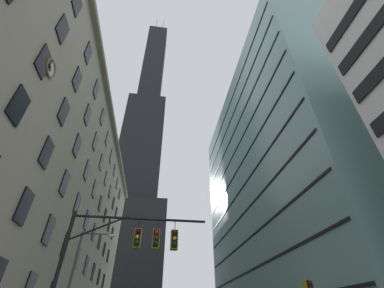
{
  "coord_description": "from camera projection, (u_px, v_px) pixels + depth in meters",
  "views": [
    {
      "loc": [
        -2.31,
        -8.76,
        2.0
      ],
      "look_at": [
        3.16,
        29.85,
        30.4
      ],
      "focal_mm": 23.21,
      "sensor_mm": 36.0,
      "label": 1
    }
  ],
  "objects": [
    {
      "name": "station_building",
      "position": [
        23.0,
        201.0,
        31.29
      ],
      "size": [
        17.27,
        58.97,
        29.23
      ],
      "color": "#B2A88E",
      "rests_on": "ground"
    },
    {
      "name": "glass_office_midrise",
      "position": [
        278.0,
        183.0,
        43.66
      ],
      "size": [
        14.72,
        44.17,
        44.18
      ],
      "color": "gray",
      "rests_on": "ground"
    },
    {
      "name": "street_lamppost",
      "position": [
        77.0,
        276.0,
        16.65
      ],
      "size": [
        2.47,
        0.32,
        7.44
      ],
      "color": "#47474C",
      "rests_on": "sidewalk_left"
    },
    {
      "name": "traffic_signal_mast",
      "position": [
        129.0,
        249.0,
        13.18
      ],
      "size": [
        7.56,
        0.63,
        6.98
      ],
      "color": "black",
      "rests_on": "sidewalk_left"
    },
    {
      "name": "dark_skyscraper",
      "position": [
        138.0,
        173.0,
        110.39
      ],
      "size": [
        26.62,
        26.62,
        188.7
      ],
      "color": "black",
      "rests_on": "ground"
    }
  ]
}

